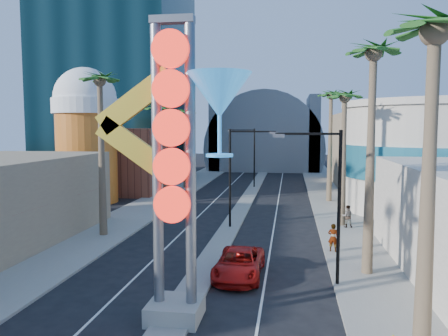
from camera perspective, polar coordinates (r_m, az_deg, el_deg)
sidewalk_west at (r=51.95m, az=-7.39°, el=-3.65°), size 5.00×100.00×0.15m
sidewalk_east at (r=50.20m, az=14.00°, el=-4.07°), size 5.00×100.00×0.15m
median at (r=53.14m, az=3.43°, el=-3.41°), size 1.60×84.00×0.15m
hotel_tower at (r=73.47m, az=-13.68°, el=18.44°), size 20.00×20.00×50.00m
brick_filler_west at (r=56.42m, az=-12.95°, el=0.98°), size 10.00×10.00×8.00m
filler_east at (r=63.41m, az=18.87°, el=2.20°), size 10.00×20.00×10.00m
beer_mug at (r=49.35m, az=-17.55°, el=4.74°), size 7.00×7.00×14.50m
turquoise_building at (r=46.36m, az=25.25°, el=1.25°), size 16.60×16.60×10.60m
canopy at (r=86.53m, az=5.48°, el=2.75°), size 22.00×16.00×22.00m
neon_sign at (r=17.73m, az=-4.08°, el=2.69°), size 6.53×2.60×12.55m
streetlight_0 at (r=34.72m, az=1.69°, el=-0.05°), size 3.79×0.25×8.00m
streetlight_1 at (r=58.65m, az=3.45°, el=2.13°), size 3.79×0.25×8.00m
streetlight_2 at (r=22.65m, az=13.65°, el=-3.17°), size 3.45×0.25×8.00m
palm_1 at (r=33.39m, az=-15.90°, el=9.76°), size 2.40×2.40×12.70m
palm_2 at (r=46.41m, az=-8.64°, el=6.93°), size 2.40×2.40×11.20m
palm_3 at (r=57.98m, az=-5.11°, el=6.63°), size 2.40×2.40×11.20m
palm_4 at (r=15.12m, az=25.74°, el=13.41°), size 2.40×2.40×12.20m
palm_5 at (r=24.90m, az=18.91°, el=12.30°), size 2.40×2.40×13.20m
palm_6 at (r=36.62m, az=15.48°, el=7.95°), size 2.40×2.40×11.70m
palm_7 at (r=48.59m, az=13.81°, el=8.35°), size 2.40×2.40×12.70m
red_pickup at (r=24.30m, az=2.00°, el=-12.36°), size 2.55×5.37×1.48m
pedestrian_a at (r=29.28m, az=14.06°, el=-8.80°), size 0.76×0.61×1.82m
pedestrian_b at (r=36.46m, az=15.80°, el=-6.08°), size 0.87×0.68×1.79m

